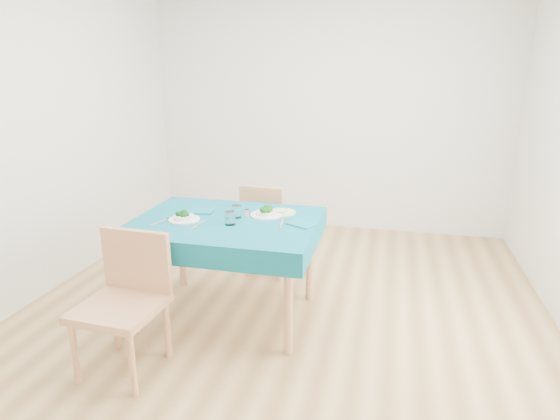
% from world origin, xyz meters
% --- Properties ---
extents(room_shell, '(4.02, 4.52, 2.73)m').
position_xyz_m(room_shell, '(0.00, 0.00, 1.35)').
color(room_shell, olive).
rests_on(room_shell, ground).
extents(table, '(1.32, 1.00, 0.76)m').
position_xyz_m(table, '(-0.39, -0.04, 0.38)').
color(table, '#095768').
rests_on(table, ground).
extents(chair_near, '(0.50, 0.54, 1.17)m').
position_xyz_m(chair_near, '(-0.79, -0.84, 0.59)').
color(chair_near, tan).
rests_on(chair_near, ground).
extents(chair_far, '(0.42, 0.45, 0.96)m').
position_xyz_m(chair_far, '(-0.30, 0.79, 0.48)').
color(chair_far, tan).
rests_on(chair_far, ground).
extents(bowl_near, '(0.22, 0.22, 0.07)m').
position_xyz_m(bowl_near, '(-0.68, -0.12, 0.79)').
color(bowl_near, white).
rests_on(bowl_near, table).
extents(bowl_far, '(0.24, 0.24, 0.07)m').
position_xyz_m(bowl_far, '(-0.14, 0.13, 0.79)').
color(bowl_far, white).
rests_on(bowl_far, table).
extents(fork_near, '(0.08, 0.20, 0.00)m').
position_xyz_m(fork_near, '(-0.83, -0.19, 0.76)').
color(fork_near, silver).
rests_on(fork_near, table).
extents(knife_near, '(0.03, 0.23, 0.00)m').
position_xyz_m(knife_near, '(-0.54, -0.20, 0.76)').
color(knife_near, silver).
rests_on(knife_near, table).
extents(fork_far, '(0.09, 0.20, 0.00)m').
position_xyz_m(fork_far, '(-0.29, 0.15, 0.76)').
color(fork_far, silver).
rests_on(fork_far, table).
extents(knife_far, '(0.05, 0.21, 0.00)m').
position_xyz_m(knife_far, '(0.02, -0.03, 0.76)').
color(knife_far, silver).
rests_on(knife_far, table).
extents(napkin_near, '(0.21, 0.16, 0.01)m').
position_xyz_m(napkin_near, '(-0.65, 0.11, 0.76)').
color(napkin_near, '#0D6273').
rests_on(napkin_near, table).
extents(napkin_far, '(0.23, 0.20, 0.01)m').
position_xyz_m(napkin_far, '(0.16, -0.02, 0.76)').
color(napkin_far, '#0D6273').
rests_on(napkin_far, table).
extents(tumbler_center, '(0.07, 0.07, 0.09)m').
position_xyz_m(tumbler_center, '(-0.33, 0.04, 0.80)').
color(tumbler_center, white).
rests_on(tumbler_center, table).
extents(tumbler_side, '(0.07, 0.07, 0.09)m').
position_xyz_m(tumbler_side, '(-0.33, -0.13, 0.81)').
color(tumbler_side, white).
rests_on(tumbler_side, table).
extents(side_plate, '(0.22, 0.22, 0.01)m').
position_xyz_m(side_plate, '(-0.04, 0.22, 0.76)').
color(side_plate, '#B2DC6B').
rests_on(side_plate, table).
extents(bread_slice, '(0.11, 0.11, 0.01)m').
position_xyz_m(bread_slice, '(-0.04, 0.22, 0.78)').
color(bread_slice, beige).
rests_on(bread_slice, side_plate).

